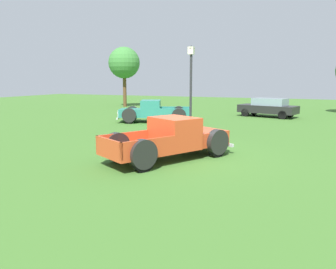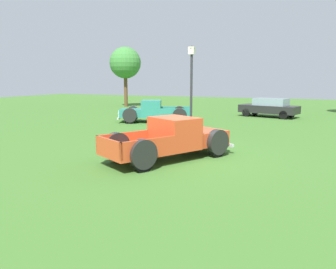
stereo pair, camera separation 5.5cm
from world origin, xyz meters
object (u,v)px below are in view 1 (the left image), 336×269
(sedan_distant_a, at_px, (268,107))
(oak_tree_west, at_px, (124,63))
(pickup_truck_foreground, at_px, (176,139))
(lamp_post_near, at_px, (191,89))
(pickup_truck_behind_left, at_px, (150,112))

(sedan_distant_a, bearing_deg, oak_tree_west, 164.24)
(pickup_truck_foreground, relative_size, lamp_post_near, 1.14)
(pickup_truck_behind_left, relative_size, lamp_post_near, 1.13)
(pickup_truck_foreground, height_order, oak_tree_west, oak_tree_west)
(lamp_post_near, relative_size, oak_tree_west, 0.74)
(lamp_post_near, height_order, oak_tree_west, oak_tree_west)
(pickup_truck_behind_left, bearing_deg, oak_tree_west, 127.14)
(oak_tree_west, bearing_deg, pickup_truck_foreground, -55.60)
(sedan_distant_a, height_order, lamp_post_near, lamp_post_near)
(pickup_truck_foreground, xyz_separation_m, pickup_truck_behind_left, (-5.27, 8.80, -0.02))
(pickup_truck_foreground, bearing_deg, lamp_post_near, 102.64)
(pickup_truck_behind_left, distance_m, lamp_post_near, 6.03)
(pickup_truck_foreground, xyz_separation_m, sedan_distant_a, (1.61, 15.04, 0.03))
(oak_tree_west, bearing_deg, lamp_post_near, -50.05)
(pickup_truck_foreground, relative_size, pickup_truck_behind_left, 1.01)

